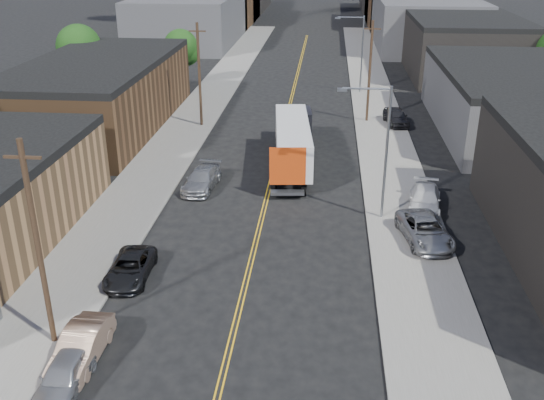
% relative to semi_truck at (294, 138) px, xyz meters
% --- Properties ---
extents(ground, '(260.00, 260.00, 0.00)m').
position_rel_semi_truck_xyz_m(ground, '(-1.50, 24.98, -2.24)').
color(ground, black).
rests_on(ground, ground).
extents(centerline, '(0.32, 120.00, 0.01)m').
position_rel_semi_truck_xyz_m(centerline, '(-1.50, 9.98, -2.23)').
color(centerline, gold).
rests_on(centerline, ground).
extents(sidewalk_left, '(5.00, 140.00, 0.15)m').
position_rel_semi_truck_xyz_m(sidewalk_left, '(-11.00, 9.98, -2.16)').
color(sidewalk_left, slate).
rests_on(sidewalk_left, ground).
extents(sidewalk_right, '(5.00, 140.00, 0.15)m').
position_rel_semi_truck_xyz_m(sidewalk_right, '(8.00, 9.98, -2.16)').
color(sidewalk_right, slate).
rests_on(sidewalk_right, ground).
extents(warehouse_brown, '(12.00, 26.00, 6.60)m').
position_rel_semi_truck_xyz_m(warehouse_brown, '(-19.50, 8.98, 1.06)').
color(warehouse_brown, brown).
rests_on(warehouse_brown, ground).
extents(industrial_right_b, '(14.00, 24.00, 6.10)m').
position_rel_semi_truck_xyz_m(industrial_right_b, '(20.50, 10.98, 0.81)').
color(industrial_right_b, '#3E3E41').
rests_on(industrial_right_b, ground).
extents(industrial_right_c, '(14.00, 22.00, 7.60)m').
position_rel_semi_truck_xyz_m(industrial_right_c, '(20.50, 36.98, 1.56)').
color(industrial_right_c, black).
rests_on(industrial_right_c, ground).
extents(skyline_left_a, '(16.00, 30.00, 8.00)m').
position_rel_semi_truck_xyz_m(skyline_left_a, '(-21.50, 59.98, 1.76)').
color(skyline_left_a, '#3E3E41').
rests_on(skyline_left_a, ground).
extents(skyline_right_a, '(16.00, 30.00, 8.00)m').
position_rel_semi_truck_xyz_m(skyline_right_a, '(18.50, 59.98, 1.76)').
color(skyline_right_a, '#3E3E41').
rests_on(skyline_right_a, ground).
extents(skyline_right_b, '(16.00, 26.00, 10.00)m').
position_rel_semi_truck_xyz_m(skyline_right_b, '(18.50, 84.98, 2.76)').
color(skyline_right_b, brown).
rests_on(skyline_right_b, ground).
extents(streetlight_near, '(3.39, 0.25, 9.00)m').
position_rel_semi_truck_xyz_m(streetlight_near, '(6.10, -10.02, 3.09)').
color(streetlight_near, gray).
rests_on(streetlight_near, ground).
extents(streetlight_far, '(3.39, 0.25, 9.00)m').
position_rel_semi_truck_xyz_m(streetlight_far, '(6.10, 24.98, 3.09)').
color(streetlight_far, gray).
rests_on(streetlight_far, ground).
extents(utility_pole_left_near, '(1.60, 0.26, 10.00)m').
position_rel_semi_truck_xyz_m(utility_pole_left_near, '(-9.70, -25.02, 2.90)').
color(utility_pole_left_near, black).
rests_on(utility_pole_left_near, ground).
extents(utility_pole_left_far, '(1.60, 0.26, 10.00)m').
position_rel_semi_truck_xyz_m(utility_pole_left_far, '(-9.70, 9.98, 2.90)').
color(utility_pole_left_far, black).
rests_on(utility_pole_left_far, ground).
extents(utility_pole_right, '(1.60, 0.26, 10.00)m').
position_rel_semi_truck_xyz_m(utility_pole_right, '(6.70, 12.98, 2.90)').
color(utility_pole_right, black).
rests_on(utility_pole_right, ground).
extents(tree_left_mid, '(5.10, 5.04, 8.37)m').
position_rel_semi_truck_xyz_m(tree_left_mid, '(-25.44, 19.98, 3.24)').
color(tree_left_mid, black).
rests_on(tree_left_mid, ground).
extents(tree_left_far, '(4.35, 4.20, 6.97)m').
position_rel_semi_truck_xyz_m(tree_left_far, '(-15.44, 26.98, 2.33)').
color(tree_left_far, black).
rests_on(tree_left_far, ground).
extents(semi_truck, '(3.64, 15.22, 3.93)m').
position_rel_semi_truck_xyz_m(semi_truck, '(0.00, 0.00, 0.00)').
color(semi_truck, '#BEBEBE').
rests_on(semi_truck, ground).
extents(car_left_a, '(1.67, 4.14, 1.41)m').
position_rel_semi_truck_xyz_m(car_left_a, '(-7.90, -27.97, -1.53)').
color(car_left_a, '#AFB0B4').
rests_on(car_left_a, ground).
extents(car_left_b, '(1.66, 4.62, 1.52)m').
position_rel_semi_truck_xyz_m(car_left_b, '(-7.90, -26.15, -1.48)').
color(car_left_b, '#9F7E68').
rests_on(car_left_b, ground).
extents(car_left_c, '(2.31, 4.73, 1.29)m').
position_rel_semi_truck_xyz_m(car_left_c, '(-7.90, -19.02, -1.59)').
color(car_left_c, black).
rests_on(car_left_c, ground).
extents(car_left_d, '(2.59, 5.32, 1.49)m').
position_rel_semi_truck_xyz_m(car_left_d, '(-6.50, -5.92, -1.49)').
color(car_left_d, '#949598').
rests_on(car_left_d, ground).
extents(car_right_lot_a, '(3.45, 5.80, 1.51)m').
position_rel_semi_truck_xyz_m(car_right_lot_a, '(8.85, -13.35, -1.33)').
color(car_right_lot_a, gray).
rests_on(car_right_lot_a, sidewalk_right).
extents(car_right_lot_b, '(2.80, 5.33, 1.47)m').
position_rel_semi_truck_xyz_m(car_right_lot_b, '(9.50, -8.58, -1.35)').
color(car_right_lot_b, silver).
rests_on(car_right_lot_b, sidewalk_right).
extents(car_right_lot_c, '(2.61, 4.95, 1.60)m').
position_rel_semi_truck_xyz_m(car_right_lot_c, '(9.50, 11.88, -1.29)').
color(car_right_lot_c, black).
rests_on(car_right_lot_c, sidewalk_right).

